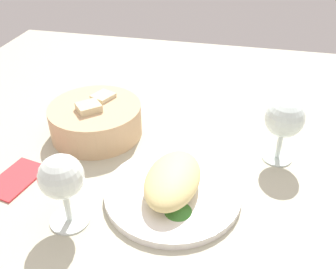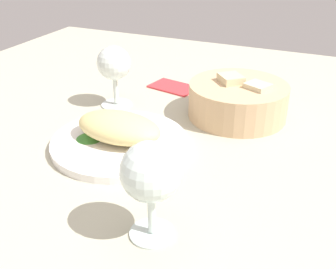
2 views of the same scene
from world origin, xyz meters
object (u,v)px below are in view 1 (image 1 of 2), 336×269
Objects in this scene: wine_glass_near at (284,120)px; wine_glass_far at (62,180)px; folded_napkin at (16,178)px; plate at (173,192)px; bread_basket at (96,120)px.

wine_glass_far is (-24.99, 34.02, -0.25)cm from wine_glass_near.
wine_glass_near is 52.33cm from folded_napkin.
plate is 1.23× the size of bread_basket.
folded_napkin is at bearing 152.94° from bread_basket.
wine_glass_far is 1.20× the size of folded_napkin.
bread_basket is 39.55cm from wine_glass_near.
bread_basket reaches higher than folded_napkin.
folded_napkin is at bearing 109.96° from wine_glass_near.
wine_glass_near is 1.02× the size of wine_glass_far.
bread_basket is at bearing 164.67° from folded_napkin.
folded_napkin is (-18.27, 9.34, -3.24)cm from bread_basket.
folded_napkin is (7.39, 14.48, -8.51)cm from wine_glass_far.
bread_basket is at bearing 89.03° from wine_glass_near.
wine_glass_near is at bearing -53.69° from wine_glass_far.
bread_basket is 1.52× the size of wine_glass_far.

